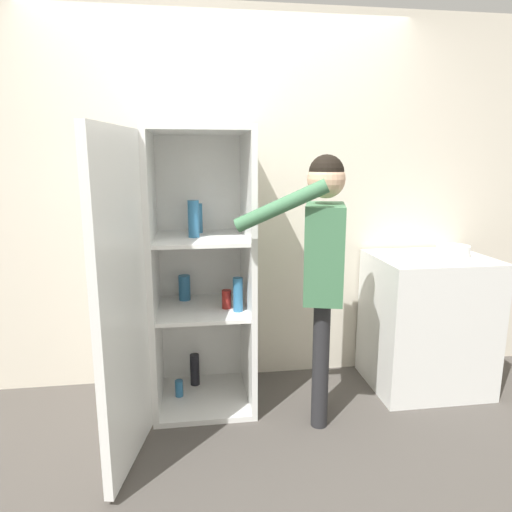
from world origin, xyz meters
The scene contains 6 objects.
ground_plane centered at (0.00, 0.00, 0.00)m, with size 12.00×12.00×0.00m, color #4C4742.
wall_back centered at (0.00, 0.98, 1.27)m, with size 7.00×0.06×2.55m.
refrigerator centered at (-0.27, 0.53, 0.87)m, with size 0.80×1.23×1.76m.
person centered at (0.50, 0.30, 1.03)m, with size 0.69×0.49×1.60m.
counter centered at (1.36, 0.61, 0.46)m, with size 0.76×0.63×0.93m.
bowl centered at (1.51, 0.62, 0.96)m, with size 0.22×0.22×0.07m.
Camera 1 is at (-0.24, -2.18, 1.57)m, focal length 32.00 mm.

